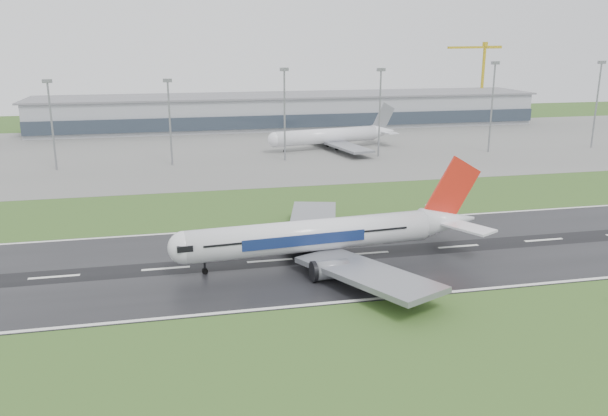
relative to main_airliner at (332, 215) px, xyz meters
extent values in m
plane|color=#30521E|center=(28.08, 2.30, -9.36)|extent=(520.00, 520.00, 0.00)
cube|color=black|center=(28.08, 2.30, -9.31)|extent=(400.00, 45.00, 0.10)
cube|color=slate|center=(28.08, 127.30, -9.32)|extent=(400.00, 130.00, 0.08)
cube|color=gray|center=(28.08, 187.30, -1.86)|extent=(240.00, 36.00, 15.00)
cylinder|color=gray|center=(-67.36, 102.30, 4.83)|extent=(0.64, 0.64, 28.38)
cylinder|color=gray|center=(-29.78, 102.30, 4.67)|extent=(0.64, 0.64, 28.05)
cylinder|color=gray|center=(9.67, 102.30, 6.27)|extent=(0.64, 0.64, 31.25)
cylinder|color=gray|center=(44.73, 102.30, 6.04)|extent=(0.64, 0.64, 30.80)
cylinder|color=gray|center=(89.10, 102.30, 7.03)|extent=(0.64, 0.64, 32.78)
cylinder|color=gray|center=(133.99, 102.30, 6.96)|extent=(0.64, 0.64, 32.64)
camera|label=1|loc=(-29.34, -109.47, 32.91)|focal=36.17mm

